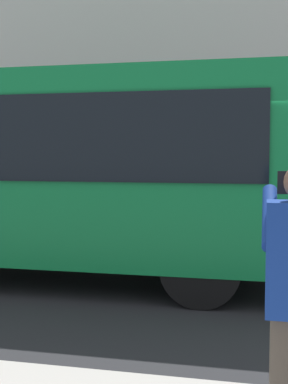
{
  "coord_description": "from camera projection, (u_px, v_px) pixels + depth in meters",
  "views": [
    {
      "loc": [
        0.53,
        7.49,
        1.9
      ],
      "look_at": [
        2.23,
        -0.0,
        1.34
      ],
      "focal_mm": 49.5,
      "sensor_mm": 36.0,
      "label": 1
    }
  ],
  "objects": [
    {
      "name": "red_bus",
      "position": [
        14.0,
        168.0,
        8.15
      ],
      "size": [
        9.05,
        2.54,
        3.08
      ],
      "color": "#0F7238",
      "rests_on": "ground_plane"
    }
  ]
}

